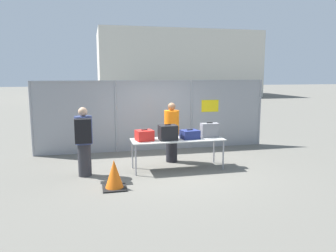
# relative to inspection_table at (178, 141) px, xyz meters

# --- Properties ---
(ground_plane) EXTENTS (120.00, 120.00, 0.00)m
(ground_plane) POSITION_rel_inspection_table_xyz_m (-0.16, 0.14, -0.75)
(ground_plane) COLOR #605E56
(fence_section) EXTENTS (7.54, 0.07, 2.27)m
(fence_section) POSITION_rel_inspection_table_xyz_m (-0.15, 2.29, 0.44)
(fence_section) COLOR gray
(fence_section) RESTS_ON ground_plane
(inspection_table) EXTENTS (2.40, 0.78, 0.80)m
(inspection_table) POSITION_rel_inspection_table_xyz_m (0.00, 0.00, 0.00)
(inspection_table) COLOR #B2B2AD
(inspection_table) RESTS_ON ground_plane
(suitcase_red) EXTENTS (0.48, 0.41, 0.29)m
(suitcase_red) POSITION_rel_inspection_table_xyz_m (-0.87, -0.00, 0.18)
(suitcase_red) COLOR red
(suitcase_red) RESTS_ON inspection_table
(suitcase_black) EXTENTS (0.46, 0.38, 0.40)m
(suitcase_black) POSITION_rel_inspection_table_xyz_m (-0.27, -0.05, 0.24)
(suitcase_black) COLOR black
(suitcase_black) RESTS_ON inspection_table
(suitcase_navy) EXTENTS (0.49, 0.42, 0.25)m
(suitcase_navy) POSITION_rel_inspection_table_xyz_m (0.32, -0.02, 0.16)
(suitcase_navy) COLOR navy
(suitcase_navy) RESTS_ON inspection_table
(suitcase_grey) EXTENTS (0.48, 0.24, 0.40)m
(suitcase_grey) POSITION_rel_inspection_table_xyz_m (0.90, 0.08, 0.24)
(suitcase_grey) COLOR slate
(suitcase_grey) RESTS_ON inspection_table
(traveler_hooded) EXTENTS (0.42, 0.65, 1.68)m
(traveler_hooded) POSITION_rel_inspection_table_xyz_m (-2.35, -0.11, 0.18)
(traveler_hooded) COLOR #2D2D33
(traveler_hooded) RESTS_ON ground_plane
(security_worker_near) EXTENTS (0.42, 0.42, 1.68)m
(security_worker_near) POSITION_rel_inspection_table_xyz_m (0.02, 0.74, 0.12)
(security_worker_near) COLOR black
(security_worker_near) RESTS_ON ground_plane
(utility_trailer) EXTENTS (4.49, 2.06, 0.73)m
(utility_trailer) POSITION_rel_inspection_table_xyz_m (1.18, 3.96, -0.32)
(utility_trailer) COLOR white
(utility_trailer) RESTS_ON ground_plane
(distant_hangar) EXTENTS (17.20, 8.82, 6.98)m
(distant_hangar) POSITION_rel_inspection_table_xyz_m (7.34, 28.45, 2.74)
(distant_hangar) COLOR beige
(distant_hangar) RESTS_ON ground_plane
(traffic_cone) EXTENTS (0.51, 0.51, 0.64)m
(traffic_cone) POSITION_rel_inspection_table_xyz_m (-1.72, -1.14, -0.45)
(traffic_cone) COLOR black
(traffic_cone) RESTS_ON ground_plane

